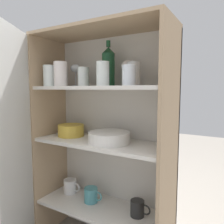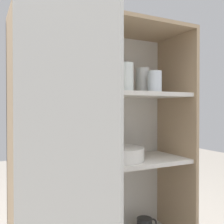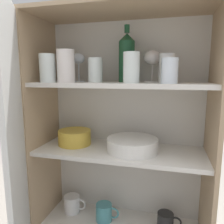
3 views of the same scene
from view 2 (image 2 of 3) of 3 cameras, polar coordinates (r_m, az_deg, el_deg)
name	(u,v)px [view 2 (image 2 of 3)]	position (r m, az deg, el deg)	size (l,w,h in m)	color
cupboard_back_panel	(93,161)	(1.40, -4.06, -10.50)	(0.84, 0.02, 1.32)	silver
cupboard_side_left	(13,177)	(1.15, -20.76, -13.07)	(0.02, 0.33, 1.32)	tan
cupboard_side_right	(175,159)	(1.48, 13.57, -9.88)	(0.02, 0.33, 1.32)	tan
cupboard_top_panel	(106,24)	(1.29, -1.27, 18.62)	(0.84, 0.33, 0.02)	tan
shelf_board_middle	(106,164)	(1.25, -1.26, -11.17)	(0.81, 0.29, 0.02)	silver
shelf_board_upper	(106,94)	(1.23, -1.26, 3.92)	(0.81, 0.29, 0.02)	silver
cupboard_door	(61,200)	(0.84, -11.01, -18.31)	(0.23, 0.37, 1.32)	silver
tumbler_glass_0	(155,82)	(1.28, 9.28, 6.52)	(0.07, 0.07, 0.10)	white
tumbler_glass_1	(39,71)	(1.05, -15.67, 8.49)	(0.08, 0.08, 0.13)	white
tumbler_glass_2	(126,77)	(1.20, 3.05, 7.56)	(0.07, 0.07, 0.13)	white
tumbler_glass_3	(62,71)	(1.08, -10.87, 8.76)	(0.08, 0.08, 0.15)	silver
tumbler_glass_4	(83,78)	(1.18, -6.44, 7.29)	(0.07, 0.07, 0.11)	white
tumbler_glass_5	(143,81)	(1.34, 6.71, 6.77)	(0.07, 0.07, 0.13)	white
wine_glass_0	(124,73)	(1.38, 2.58, 8.57)	(0.09, 0.09, 0.15)	silver
wine_glass_1	(54,67)	(1.21, -12.45, 9.47)	(0.07, 0.07, 0.14)	white
wine_bottle	(104,69)	(1.30, -1.69, 9.36)	(0.08, 0.08, 0.27)	#194728
plate_stack_white	(119,154)	(1.27, 1.46, -9.11)	(0.24, 0.24, 0.06)	white
mixing_bowl_large	(53,156)	(1.18, -12.78, -9.41)	(0.17, 0.17, 0.08)	gold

